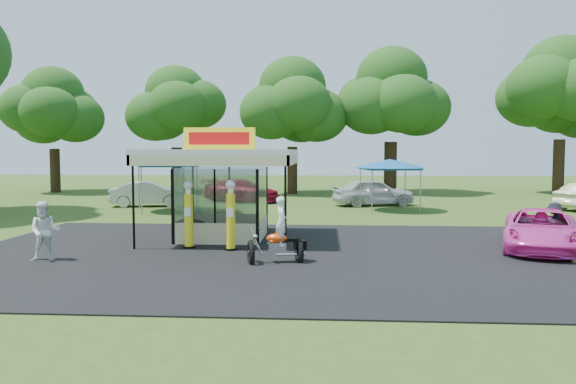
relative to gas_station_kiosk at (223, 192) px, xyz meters
name	(u,v)px	position (x,y,z in m)	size (l,w,h in m)	color
ground	(260,267)	(2.00, -4.99, -1.78)	(120.00, 120.00, 0.00)	#314D18
asphalt_apron	(267,254)	(2.00, -2.99, -1.76)	(20.00, 14.00, 0.04)	black
gas_station_kiosk	(223,192)	(0.00, 0.00, 0.00)	(5.40, 5.40, 4.18)	white
gas_pump_left	(189,216)	(-0.77, -2.18, -0.67)	(0.43, 0.43, 2.33)	black
gas_pump_right	(231,217)	(0.72, -2.49, -0.64)	(0.44, 0.44, 2.38)	black
motorcycle	(279,237)	(2.50, -4.42, -0.98)	(1.81, 1.19, 2.06)	black
spare_tires	(196,230)	(-0.90, -0.64, -1.37)	(1.01, 0.62, 0.86)	black
kiosk_car	(232,219)	(0.00, 2.21, -1.30)	(1.13, 2.82, 0.96)	yellow
pink_sedan	(541,230)	(11.05, -1.79, -1.08)	(2.32, 5.02, 1.40)	#F342B6
spectator_west	(45,232)	(-4.57, -4.61, -0.87)	(0.88, 0.69, 1.82)	white
spectator_east_a	(554,224)	(11.92, -0.64, -1.02)	(0.99, 0.57, 1.52)	black
bg_car_a	(149,194)	(-6.72, 12.10, -1.04)	(1.57, 4.52, 1.49)	beige
bg_car_b	(242,191)	(-1.53, 15.26, -1.04)	(2.08, 5.10, 1.48)	maroon
bg_car_c	(373,192)	(6.78, 13.41, -0.95)	(1.97, 4.89, 1.66)	silver
tent_west	(167,160)	(-4.84, 9.52, 1.03)	(4.44, 4.44, 3.11)	gray
tent_east	(390,164)	(7.43, 10.63, 0.82)	(4.11, 4.11, 2.87)	gray
oak_far_a	(53,114)	(-17.83, 22.92, 4.45)	(8.26, 8.26, 9.79)	black
oak_far_b	(176,113)	(-8.25, 24.34, 4.59)	(8.38, 8.38, 9.99)	black
oak_far_c	(292,109)	(1.31, 22.61, 4.76)	(8.75, 8.75, 10.31)	black
oak_far_d	(391,102)	(9.02, 24.14, 5.37)	(9.43, 9.43, 11.22)	black
oak_far_e	(561,96)	(21.53, 22.97, 5.66)	(9.79, 9.79, 11.65)	black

